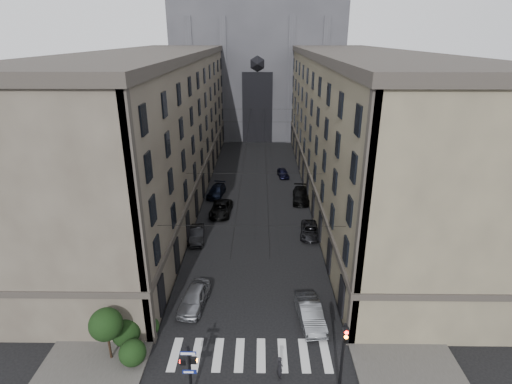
{
  "coord_description": "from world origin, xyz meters",
  "views": [
    {
      "loc": [
        0.64,
        -16.61,
        20.71
      ],
      "look_at": [
        0.31,
        13.18,
        8.95
      ],
      "focal_mm": 28.0,
      "sensor_mm": 36.0,
      "label": 1
    }
  ],
  "objects_px": {
    "car_left_midfar": "(221,209)",
    "car_right_far": "(283,173)",
    "pedestrian_signal_left": "(189,368)",
    "car_right_near": "(310,313)",
    "gothic_tower": "(258,49)",
    "car_right_midfar": "(301,195)",
    "pedestrian": "(280,368)",
    "car_left_midnear": "(197,234)",
    "car_left_far": "(216,191)",
    "car_left_near": "(194,298)",
    "traffic_light_right": "(343,351)",
    "car_right_midnear": "(310,230)"
  },
  "relations": [
    {
      "from": "gothic_tower",
      "to": "car_left_far",
      "type": "distance_m",
      "value": 44.31
    },
    {
      "from": "gothic_tower",
      "to": "car_right_near",
      "type": "height_order",
      "value": "gothic_tower"
    },
    {
      "from": "car_right_near",
      "to": "car_left_midfar",
      "type": "bearing_deg",
      "value": 107.15
    },
    {
      "from": "car_left_midnear",
      "to": "car_right_midfar",
      "type": "xyz_separation_m",
      "value": [
        12.25,
        11.19,
        0.08
      ]
    },
    {
      "from": "car_left_midfar",
      "to": "traffic_light_right",
      "type": "bearing_deg",
      "value": -66.49
    },
    {
      "from": "car_right_far",
      "to": "pedestrian",
      "type": "relative_size",
      "value": 2.16
    },
    {
      "from": "car_right_far",
      "to": "gothic_tower",
      "type": "bearing_deg",
      "value": 90.05
    },
    {
      "from": "gothic_tower",
      "to": "car_right_far",
      "type": "relative_size",
      "value": 15.56
    },
    {
      "from": "car_right_near",
      "to": "car_right_far",
      "type": "height_order",
      "value": "car_right_near"
    },
    {
      "from": "car_left_midfar",
      "to": "car_left_near",
      "type": "bearing_deg",
      "value": -88.43
    },
    {
      "from": "car_right_midfar",
      "to": "car_right_near",
      "type": "bearing_deg",
      "value": -89.16
    },
    {
      "from": "car_left_midfar",
      "to": "car_right_midnear",
      "type": "height_order",
      "value": "car_left_midfar"
    },
    {
      "from": "car_left_far",
      "to": "car_right_near",
      "type": "bearing_deg",
      "value": -61.58
    },
    {
      "from": "car_right_midnear",
      "to": "car_right_far",
      "type": "relative_size",
      "value": 1.25
    },
    {
      "from": "pedestrian_signal_left",
      "to": "car_right_near",
      "type": "relative_size",
      "value": 0.83
    },
    {
      "from": "car_left_near",
      "to": "car_left_midnear",
      "type": "xyz_separation_m",
      "value": [
        -1.47,
        11.23,
        -0.1
      ]
    },
    {
      "from": "car_right_near",
      "to": "pedestrian",
      "type": "distance_m",
      "value": 6.06
    },
    {
      "from": "car_right_near",
      "to": "car_right_midnear",
      "type": "distance_m",
      "value": 14.4
    },
    {
      "from": "gothic_tower",
      "to": "car_left_near",
      "type": "distance_m",
      "value": 67.0
    },
    {
      "from": "pedestrian_signal_left",
      "to": "traffic_light_right",
      "type": "distance_m",
      "value": 9.18
    },
    {
      "from": "gothic_tower",
      "to": "car_left_near",
      "type": "relative_size",
      "value": 12.33
    },
    {
      "from": "pedestrian",
      "to": "car_left_near",
      "type": "bearing_deg",
      "value": 28.19
    },
    {
      "from": "car_left_midnear",
      "to": "car_right_far",
      "type": "relative_size",
      "value": 1.15
    },
    {
      "from": "car_left_far",
      "to": "car_right_midfar",
      "type": "height_order",
      "value": "car_right_midfar"
    },
    {
      "from": "gothic_tower",
      "to": "car_right_far",
      "type": "bearing_deg",
      "value": -82.65
    },
    {
      "from": "car_left_midnear",
      "to": "pedestrian",
      "type": "distance_m",
      "value": 20.25
    },
    {
      "from": "pedestrian",
      "to": "car_right_near",
      "type": "bearing_deg",
      "value": -39.19
    },
    {
      "from": "car_right_midnear",
      "to": "car_left_far",
      "type": "bearing_deg",
      "value": 141.96
    },
    {
      "from": "car_left_midnear",
      "to": "pedestrian",
      "type": "height_order",
      "value": "pedestrian"
    },
    {
      "from": "car_right_midfar",
      "to": "car_right_far",
      "type": "relative_size",
      "value": 1.45
    },
    {
      "from": "car_left_midfar",
      "to": "car_right_midfar",
      "type": "relative_size",
      "value": 0.97
    },
    {
      "from": "car_left_midfar",
      "to": "car_right_far",
      "type": "bearing_deg",
      "value": 62.25
    },
    {
      "from": "pedestrian",
      "to": "car_left_midnear",
      "type": "bearing_deg",
      "value": 9.57
    },
    {
      "from": "car_right_near",
      "to": "car_right_midfar",
      "type": "height_order",
      "value": "car_right_near"
    },
    {
      "from": "car_right_midfar",
      "to": "car_right_far",
      "type": "bearing_deg",
      "value": 105.57
    },
    {
      "from": "car_left_midnear",
      "to": "car_right_midfar",
      "type": "bearing_deg",
      "value": 36.25
    },
    {
      "from": "car_left_far",
      "to": "car_left_midfar",
      "type": "bearing_deg",
      "value": -71.38
    },
    {
      "from": "car_right_midnear",
      "to": "pedestrian",
      "type": "xyz_separation_m",
      "value": [
        -4.26,
        -19.78,
        0.22
      ]
    },
    {
      "from": "car_left_midnear",
      "to": "car_right_far",
      "type": "bearing_deg",
      "value": 57.38
    },
    {
      "from": "traffic_light_right",
      "to": "car_right_near",
      "type": "distance_m",
      "value": 7.11
    },
    {
      "from": "pedestrian_signal_left",
      "to": "car_right_near",
      "type": "bearing_deg",
      "value": 41.01
    },
    {
      "from": "traffic_light_right",
      "to": "pedestrian",
      "type": "distance_m",
      "value": 4.52
    },
    {
      "from": "car_left_far",
      "to": "car_right_far",
      "type": "distance_m",
      "value": 12.46
    },
    {
      "from": "car_left_midfar",
      "to": "car_right_midnear",
      "type": "distance_m",
      "value": 11.8
    },
    {
      "from": "traffic_light_right",
      "to": "car_left_near",
      "type": "distance_m",
      "value": 13.52
    },
    {
      "from": "gothic_tower",
      "to": "car_right_midfar",
      "type": "height_order",
      "value": "gothic_tower"
    },
    {
      "from": "pedestrian_signal_left",
      "to": "car_right_midnear",
      "type": "relative_size",
      "value": 0.86
    },
    {
      "from": "car_left_midfar",
      "to": "car_right_midnear",
      "type": "bearing_deg",
      "value": -25.0
    },
    {
      "from": "car_left_near",
      "to": "gothic_tower",
      "type": "bearing_deg",
      "value": 93.83
    },
    {
      "from": "car_left_far",
      "to": "car_right_far",
      "type": "bearing_deg",
      "value": 47.15
    }
  ]
}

